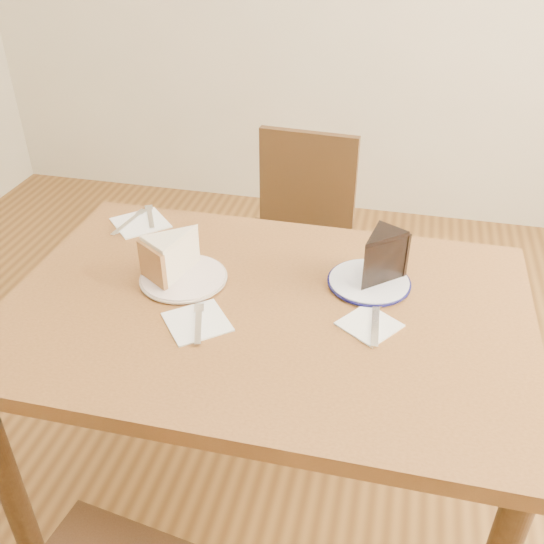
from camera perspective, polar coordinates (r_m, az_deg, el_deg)
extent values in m
plane|color=#513315|center=(1.93, -0.44, -21.32)|extent=(4.00, 4.00, 0.00)
cube|color=#543217|center=(1.40, -0.56, -3.81)|extent=(1.20, 0.80, 0.04)
cylinder|color=#301D0E|center=(1.64, -23.30, -18.45)|extent=(0.06, 0.06, 0.71)
cylinder|color=#301D0E|center=(2.04, -13.09, -4.39)|extent=(0.06, 0.06, 0.71)
cylinder|color=#301D0E|center=(1.90, 18.33, -8.86)|extent=(0.06, 0.06, 0.71)
cube|color=#301D0E|center=(2.14, 1.91, 1.41)|extent=(0.44, 0.44, 0.04)
cylinder|color=#301D0E|center=(2.38, 7.05, -1.89)|extent=(0.04, 0.04, 0.43)
cylinder|color=#301D0E|center=(2.45, -1.04, -0.49)|extent=(0.04, 0.04, 0.43)
cylinder|color=#301D0E|center=(2.11, 5.13, -7.20)|extent=(0.04, 0.04, 0.43)
cylinder|color=#301D0E|center=(2.18, -3.95, -5.41)|extent=(0.04, 0.04, 0.43)
cube|color=#301D0E|center=(2.20, 3.35, 8.47)|extent=(0.35, 0.06, 0.37)
cylinder|color=silver|center=(1.49, -8.32, -0.56)|extent=(0.20, 0.20, 0.01)
cylinder|color=white|center=(1.48, 9.11, -0.94)|extent=(0.19, 0.19, 0.01)
cube|color=white|center=(1.35, -7.06, -4.69)|extent=(0.18, 0.18, 0.00)
cube|color=white|center=(1.35, 9.14, -4.91)|extent=(0.15, 0.15, 0.00)
cube|color=white|center=(1.76, -12.28, 4.55)|extent=(0.19, 0.19, 0.00)
cube|color=silver|center=(1.34, -6.94, -4.87)|extent=(0.06, 0.14, 0.00)
cube|color=silver|center=(1.35, 9.71, -4.66)|extent=(0.03, 0.17, 0.00)
cube|color=silver|center=(1.78, -11.38, 5.12)|extent=(0.08, 0.13, 0.00)
cube|color=silver|center=(1.76, -13.35, 4.58)|extent=(0.04, 0.16, 0.00)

